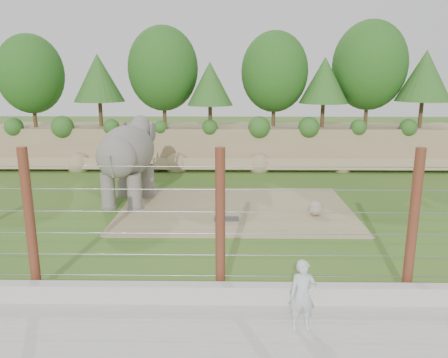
{
  "coord_description": "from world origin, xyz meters",
  "views": [
    {
      "loc": [
        0.26,
        -15.27,
        5.8
      ],
      "look_at": [
        0.0,
        2.0,
        1.6
      ],
      "focal_mm": 35.0,
      "sensor_mm": 36.0,
      "label": 1
    }
  ],
  "objects_px": {
    "elephant": "(128,163)",
    "barrier_fence": "(220,223)",
    "zookeeper": "(303,295)",
    "stone_ball": "(315,208)"
  },
  "relations": [
    {
      "from": "elephant",
      "to": "barrier_fence",
      "type": "bearing_deg",
      "value": -55.9
    },
    {
      "from": "elephant",
      "to": "barrier_fence",
      "type": "relative_size",
      "value": 0.23
    },
    {
      "from": "elephant",
      "to": "stone_ball",
      "type": "relative_size",
      "value": 7.43
    },
    {
      "from": "stone_ball",
      "to": "zookeeper",
      "type": "relative_size",
      "value": 0.36
    },
    {
      "from": "barrier_fence",
      "to": "zookeeper",
      "type": "relative_size",
      "value": 11.99
    },
    {
      "from": "elephant",
      "to": "zookeeper",
      "type": "distance_m",
      "value": 12.01
    },
    {
      "from": "elephant",
      "to": "stone_ball",
      "type": "xyz_separation_m",
      "value": [
        8.2,
        -1.84,
        -1.52
      ]
    },
    {
      "from": "zookeeper",
      "to": "elephant",
      "type": "bearing_deg",
      "value": 117.32
    },
    {
      "from": "stone_ball",
      "to": "barrier_fence",
      "type": "height_order",
      "value": "barrier_fence"
    },
    {
      "from": "stone_ball",
      "to": "zookeeper",
      "type": "xyz_separation_m",
      "value": [
        -1.89,
        -8.33,
        0.53
      ]
    }
  ]
}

